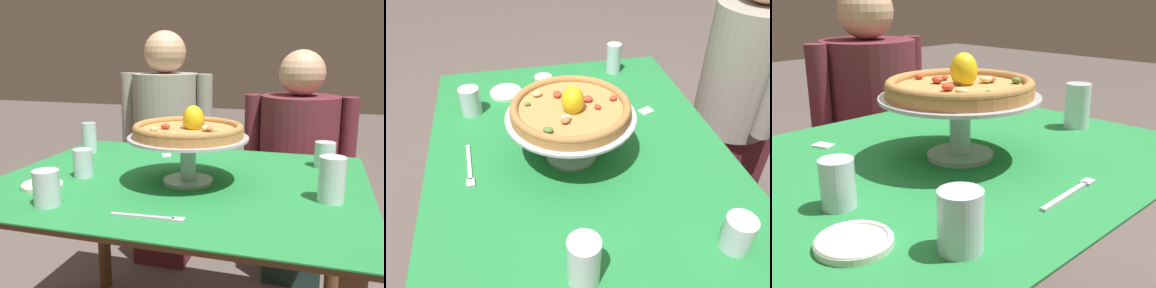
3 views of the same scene
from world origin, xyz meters
TOP-DOWN VIEW (x-y plane):
  - dining_table at (0.00, 0.00)m, footprint 1.21×0.96m
  - pizza_stand at (0.03, -0.03)m, footprint 0.39×0.39m
  - pizza at (0.04, -0.03)m, footprint 0.35×0.35m
  - water_glass_side_left at (-0.33, -0.07)m, footprint 0.07×0.07m
  - water_glass_side_right at (0.48, -0.08)m, footprint 0.07×0.07m
  - water_glass_back_right at (0.46, 0.30)m, footprint 0.08×0.08m
  - water_glass_front_left at (-0.28, -0.34)m, footprint 0.07×0.07m
  - side_plate at (-0.39, -0.21)m, footprint 0.13×0.13m
  - dinner_fork at (0.03, -0.35)m, footprint 0.20×0.03m
  - sugar_packet at (-0.16, 0.29)m, footprint 0.05×0.06m
  - diner_right at (0.35, 0.80)m, footprint 0.54×0.38m

SIDE VIEW (x-z plane):
  - diner_right at x=0.35m, z-range -0.01..1.14m
  - dining_table at x=0.00m, z-range 0.26..0.97m
  - sugar_packet at x=-0.16m, z-range 0.71..0.72m
  - dinner_fork at x=0.03m, z-range 0.71..0.72m
  - side_plate at x=-0.39m, z-range 0.71..0.73m
  - water_glass_side_left at x=-0.33m, z-range 0.70..0.80m
  - water_glass_back_right at x=0.46m, z-range 0.71..0.80m
  - water_glass_front_left at x=-0.28m, z-range 0.71..0.81m
  - water_glass_side_right at x=0.48m, z-range 0.70..0.84m
  - pizza_stand at x=0.03m, z-range 0.75..0.90m
  - pizza at x=0.04m, z-range 0.84..0.94m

